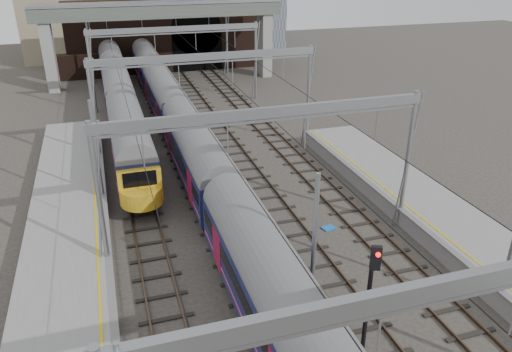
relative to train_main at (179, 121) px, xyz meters
name	(u,v)px	position (x,y,z in m)	size (l,w,h in m)	color
ground	(329,351)	(2.00, -23.71, -2.35)	(160.00, 160.00, 0.00)	#38332D
platform_left	(62,352)	(-8.18, -21.21, -1.80)	(4.32, 55.00, 1.12)	gray
tracks	(233,192)	(2.00, -8.71, -2.33)	(14.40, 80.00, 0.22)	#4C3828
overhead_line	(208,72)	(2.00, -2.22, 4.21)	(16.80, 80.00, 8.00)	gray
retaining_wall	(168,37)	(3.40, 28.22, 1.98)	(28.00, 2.75, 9.00)	black
overbridge	(161,20)	(2.00, 22.29, 4.91)	(28.00, 3.00, 9.25)	gray
train_main	(179,121)	(0.00, 0.00, 0.00)	(2.58, 59.67, 4.51)	black
train_second	(117,87)	(-4.00, 12.11, 0.02)	(2.61, 45.23, 4.55)	black
signal_near_centre	(370,291)	(3.06, -24.48, 0.94)	(0.41, 0.48, 5.28)	black
equip_cover_a	(355,305)	(4.27, -21.57, -2.30)	(0.84, 0.60, 0.10)	blue
equip_cover_b	(223,236)	(0.02, -14.01, -2.30)	(0.94, 0.66, 0.11)	blue
equip_cover_c	(328,228)	(6.04, -14.93, -2.31)	(0.73, 0.51, 0.09)	blue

